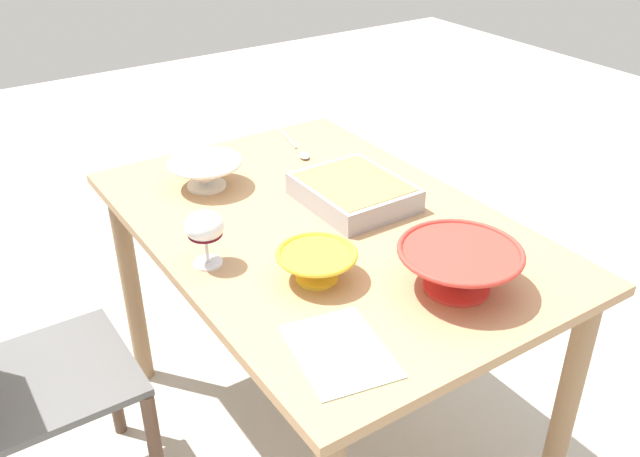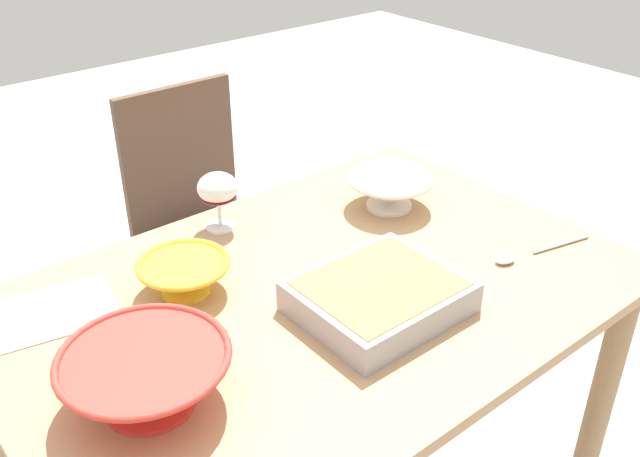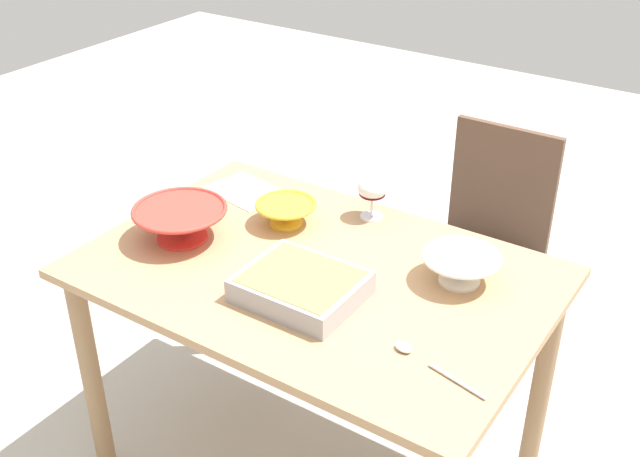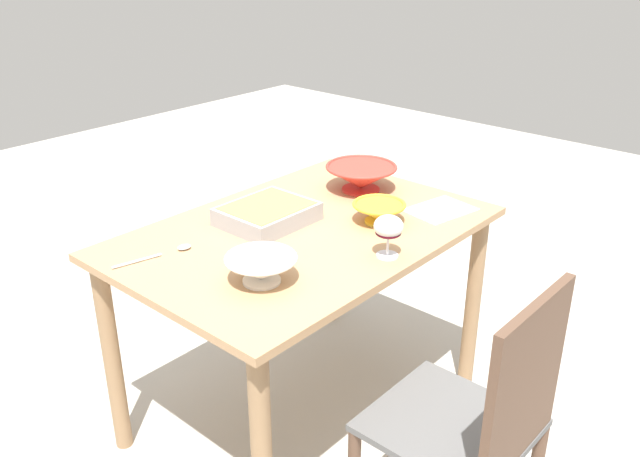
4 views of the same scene
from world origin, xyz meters
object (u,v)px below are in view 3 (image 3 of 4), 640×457
object	(u,v)px
dining_table	(315,303)
serving_spoon	(421,359)
casserole_dish	(301,285)
chair	(484,247)
wine_glass	(372,190)
small_bowl	(461,267)
napkin	(246,191)
mixing_bowl	(286,212)
serving_bowl	(181,222)

from	to	relation	value
dining_table	serving_spoon	xyz separation A→B (m)	(0.41, -0.18, 0.12)
dining_table	casserole_dish	distance (m)	0.20
chair	wine_glass	world-z (taller)	chair
small_bowl	napkin	xyz separation A→B (m)	(-0.78, 0.09, -0.04)
dining_table	casserole_dish	bearing A→B (deg)	-71.49
small_bowl	napkin	bearing A→B (deg)	173.17
wine_glass	serving_spoon	xyz separation A→B (m)	(0.43, -0.51, -0.08)
casserole_dish	napkin	bearing A→B (deg)	141.64
dining_table	mixing_bowl	size ratio (longest dim) A/B	6.82
chair	wine_glass	xyz separation A→B (m)	(-0.20, -0.44, 0.36)
casserole_dish	mixing_bowl	distance (m)	0.37
small_bowl	casserole_dish	bearing A→B (deg)	-136.73
dining_table	mixing_bowl	world-z (taller)	mixing_bowl
mixing_bowl	dining_table	bearing A→B (deg)	-36.56
dining_table	small_bowl	world-z (taller)	small_bowl
casserole_dish	napkin	distance (m)	0.61
chair	mixing_bowl	size ratio (longest dim) A/B	4.95
wine_glass	mixing_bowl	world-z (taller)	wine_glass
chair	casserole_dish	distance (m)	0.95
serving_bowl	serving_spoon	size ratio (longest dim) A/B	1.07
wine_glass	casserole_dish	world-z (taller)	wine_glass
wine_glass	napkin	size ratio (longest dim) A/B	0.58
chair	mixing_bowl	world-z (taller)	chair
chair	casserole_dish	world-z (taller)	chair
dining_table	wine_glass	bearing A→B (deg)	93.21
wine_glass	small_bowl	distance (m)	0.40
casserole_dish	napkin	xyz separation A→B (m)	(-0.48, 0.38, -0.03)
dining_table	napkin	size ratio (longest dim) A/B	5.36
dining_table	serving_spoon	distance (m)	0.46
small_bowl	chair	bearing A→B (deg)	105.00
wine_glass	napkin	xyz separation A→B (m)	(-0.41, -0.07, -0.09)
chair	mixing_bowl	distance (m)	0.79
chair	small_bowl	distance (m)	0.71
dining_table	small_bowl	size ratio (longest dim) A/B	5.99
serving_bowl	chair	bearing A→B (deg)	55.65
napkin	chair	bearing A→B (deg)	40.35
wine_glass	small_bowl	world-z (taller)	wine_glass
wine_glass	small_bowl	size ratio (longest dim) A/B	0.65
dining_table	napkin	bearing A→B (deg)	150.02
casserole_dish	serving_spoon	world-z (taller)	casserole_dish
casserole_dish	small_bowl	size ratio (longest dim) A/B	1.43
mixing_bowl	napkin	distance (m)	0.25
chair	napkin	distance (m)	0.85
wine_glass	serving_bowl	bearing A→B (deg)	-133.48
chair	serving_bowl	bearing A→B (deg)	-124.35
mixing_bowl	serving_bowl	xyz separation A→B (m)	(-0.20, -0.23, 0.01)
chair	serving_spoon	xyz separation A→B (m)	(0.23, -0.95, 0.27)
small_bowl	serving_spoon	distance (m)	0.35
dining_table	casserole_dish	size ratio (longest dim) A/B	4.18
wine_glass	casserole_dish	size ratio (longest dim) A/B	0.46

